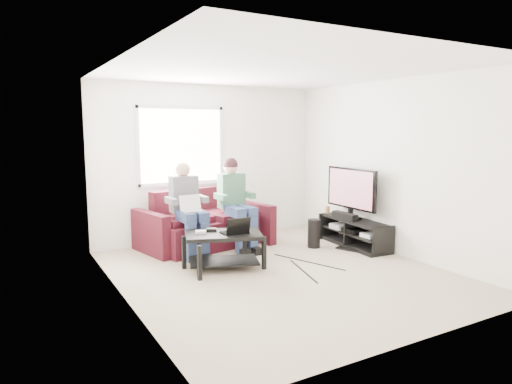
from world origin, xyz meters
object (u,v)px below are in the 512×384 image
at_px(sofa, 204,226).
at_px(subwoofer, 314,233).
at_px(end_table, 249,224).
at_px(tv_stand, 354,234).
at_px(coffee_table, 224,242).
at_px(tv, 351,190).

xyz_separation_m(sofa, subwoofer, (1.49, -0.94, -0.11)).
height_order(subwoofer, end_table, end_table).
xyz_separation_m(subwoofer, end_table, (-0.60, 1.04, 0.03)).
height_order(tv_stand, end_table, end_table).
relative_size(sofa, coffee_table, 1.86).
xyz_separation_m(sofa, tv, (2.09, -1.10, 0.57)).
bearing_deg(subwoofer, tv, -14.53).
relative_size(tv, end_table, 1.91).
distance_m(sofa, coffee_table, 1.27).
xyz_separation_m(tv_stand, tv, (-0.00, 0.10, 0.70)).
bearing_deg(subwoofer, coffee_table, -169.86).
height_order(sofa, coffee_table, sofa).
bearing_deg(subwoofer, sofa, 147.68).
xyz_separation_m(coffee_table, end_table, (1.13, 1.35, -0.11)).
bearing_deg(coffee_table, tv_stand, 1.28).
height_order(sofa, tv_stand, sofa).
distance_m(sofa, tv_stand, 2.42).
relative_size(sofa, end_table, 3.69).
distance_m(tv_stand, end_table, 1.78).
relative_size(tv, subwoofer, 2.43).
distance_m(coffee_table, end_table, 1.76).
distance_m(coffee_table, subwoofer, 1.76).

